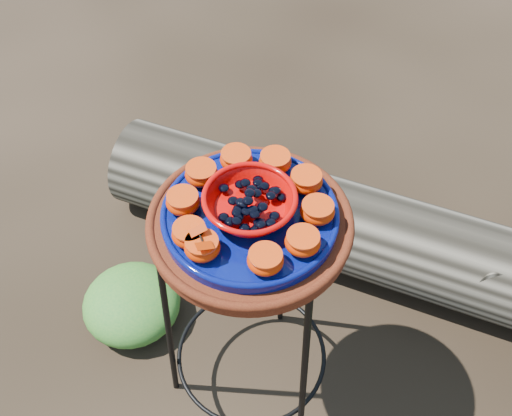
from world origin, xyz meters
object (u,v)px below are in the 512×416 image
at_px(plant_stand, 251,316).
at_px(cobalt_plate, 250,216).
at_px(terracotta_saucer, 250,225).
at_px(red_bowl, 250,205).
at_px(driftwood_log, 344,226).

relative_size(plant_stand, cobalt_plate, 1.95).
xyz_separation_m(terracotta_saucer, red_bowl, (0.00, 0.00, 0.07)).
xyz_separation_m(cobalt_plate, red_bowl, (0.00, 0.00, 0.04)).
bearing_deg(red_bowl, driftwood_log, 80.48).
bearing_deg(cobalt_plate, red_bowl, 0.00).
relative_size(plant_stand, red_bowl, 3.91).
relative_size(plant_stand, terracotta_saucer, 1.68).
bearing_deg(red_bowl, cobalt_plate, 0.00).
bearing_deg(terracotta_saucer, red_bowl, 0.00).
distance_m(red_bowl, driftwood_log, 0.83).
bearing_deg(driftwood_log, terracotta_saucer, -99.52).
xyz_separation_m(terracotta_saucer, cobalt_plate, (0.00, 0.00, 0.03)).
height_order(plant_stand, terracotta_saucer, terracotta_saucer).
xyz_separation_m(cobalt_plate, driftwood_log, (0.09, 0.53, -0.60)).
bearing_deg(driftwood_log, plant_stand, -99.52).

